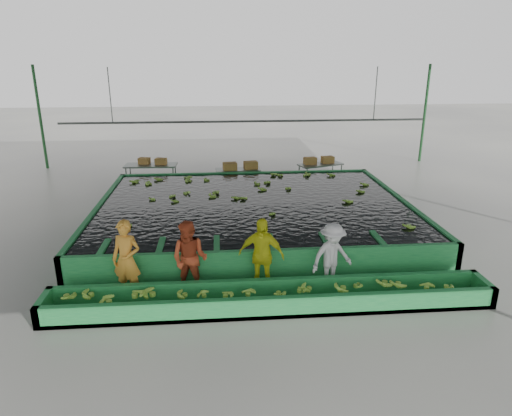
{
  "coord_description": "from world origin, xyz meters",
  "views": [
    {
      "loc": [
        -1.11,
        -12.56,
        5.39
      ],
      "look_at": [
        0.0,
        0.5,
        1.0
      ],
      "focal_mm": 32.0,
      "sensor_mm": 36.0,
      "label": 1
    }
  ],
  "objects": [
    {
      "name": "ground",
      "position": [
        0.0,
        0.0,
        0.0
      ],
      "size": [
        80.0,
        80.0,
        0.0
      ],
      "primitive_type": "plane",
      "color": "gray",
      "rests_on": "ground"
    },
    {
      "name": "shed_roof",
      "position": [
        0.0,
        0.0,
        5.0
      ],
      "size": [
        20.0,
        22.0,
        0.04
      ],
      "primitive_type": "cube",
      "color": "gray",
      "rests_on": "shed_posts"
    },
    {
      "name": "shed_posts",
      "position": [
        0.0,
        0.0,
        2.5
      ],
      "size": [
        20.0,
        22.0,
        5.0
      ],
      "primitive_type": null,
      "color": "#1E5227",
      "rests_on": "ground"
    },
    {
      "name": "flotation_tank",
      "position": [
        0.0,
        1.5,
        0.45
      ],
      "size": [
        10.0,
        8.0,
        0.9
      ],
      "primitive_type": null,
      "color": "#21833D",
      "rests_on": "ground"
    },
    {
      "name": "tank_water",
      "position": [
        0.0,
        1.5,
        0.85
      ],
      "size": [
        9.7,
        7.7,
        0.0
      ],
      "primitive_type": "cube",
      "color": "black",
      "rests_on": "flotation_tank"
    },
    {
      "name": "sorting_trough",
      "position": [
        0.0,
        -3.6,
        0.25
      ],
      "size": [
        10.0,
        1.0,
        0.5
      ],
      "primitive_type": null,
      "color": "#21833D",
      "rests_on": "ground"
    },
    {
      "name": "cableway_rail",
      "position": [
        0.0,
        5.0,
        3.0
      ],
      "size": [
        0.08,
        0.08,
        14.0
      ],
      "primitive_type": "cylinder",
      "color": "#59605B",
      "rests_on": "shed_roof"
    },
    {
      "name": "rail_hanger_left",
      "position": [
        -5.0,
        5.0,
        4.0
      ],
      "size": [
        0.04,
        0.04,
        2.0
      ],
      "primitive_type": "cylinder",
      "color": "#59605B",
      "rests_on": "shed_roof"
    },
    {
      "name": "rail_hanger_right",
      "position": [
        5.0,
        5.0,
        4.0
      ],
      "size": [
        0.04,
        0.04,
        2.0
      ],
      "primitive_type": "cylinder",
      "color": "#59605B",
      "rests_on": "shed_roof"
    },
    {
      "name": "worker_a",
      "position": [
        -3.26,
        -2.8,
        0.94
      ],
      "size": [
        0.79,
        0.63,
        1.89
      ],
      "primitive_type": "imported",
      "rotation": [
        0.0,
        0.0,
        -0.29
      ],
      "color": "orange",
      "rests_on": "ground"
    },
    {
      "name": "worker_b",
      "position": [
        -1.82,
        -2.8,
        0.91
      ],
      "size": [
        1.06,
        0.93,
        1.82
      ],
      "primitive_type": "imported",
      "rotation": [
        0.0,
        0.0,
        -0.32
      ],
      "color": "#AC3F20",
      "rests_on": "ground"
    },
    {
      "name": "worker_c",
      "position": [
        -0.16,
        -2.8,
        0.93
      ],
      "size": [
        1.18,
        0.75,
        1.86
      ],
      "primitive_type": "imported",
      "rotation": [
        0.0,
        0.0,
        -0.29
      ],
      "color": "#CDD419",
      "rests_on": "ground"
    },
    {
      "name": "worker_d",
      "position": [
        1.54,
        -2.8,
        0.83
      ],
      "size": [
        1.22,
        0.94,
        1.67
      ],
      "primitive_type": "imported",
      "rotation": [
        0.0,
        0.0,
        0.34
      ],
      "color": "silver",
      "rests_on": "ground"
    },
    {
      "name": "packing_table_left",
      "position": [
        -3.97,
        6.72,
        0.49
      ],
      "size": [
        2.21,
        0.95,
        0.99
      ],
      "primitive_type": null,
      "rotation": [
        0.0,
        0.0,
        -0.04
      ],
      "color": "#59605B",
      "rests_on": "ground"
    },
    {
      "name": "packing_table_mid",
      "position": [
        -0.28,
        6.18,
        0.42
      ],
      "size": [
        1.89,
        0.84,
        0.85
      ],
      "primitive_type": null,
      "rotation": [
        0.0,
        0.0,
        0.05
      ],
      "color": "#59605B",
      "rests_on": "ground"
    },
    {
      "name": "packing_table_right",
      "position": [
        3.37,
        6.7,
        0.44
      ],
      "size": [
        2.09,
        1.38,
        0.89
      ],
      "primitive_type": null,
      "rotation": [
        0.0,
        0.0,
        0.34
      ],
      "color": "#59605B",
      "rests_on": "ground"
    },
    {
      "name": "box_stack_left",
      "position": [
        -3.9,
        6.81,
        0.99
      ],
      "size": [
        1.24,
        0.57,
        0.26
      ],
      "primitive_type": null,
      "rotation": [
        0.0,
        0.0,
        -0.21
      ],
      "color": "olive",
      "rests_on": "packing_table_left"
    },
    {
      "name": "box_stack_mid",
      "position": [
        -0.18,
        6.12,
        0.85
      ],
      "size": [
        1.49,
        0.63,
        0.31
      ],
      "primitive_type": null,
      "rotation": [
        0.0,
        0.0,
        0.16
      ],
      "color": "olive",
      "rests_on": "packing_table_mid"
    },
    {
      "name": "box_stack_right",
      "position": [
        3.31,
        6.77,
        0.89
      ],
      "size": [
        1.39,
        0.6,
        0.29
      ],
      "primitive_type": null,
      "rotation": [
        0.0,
        0.0,
        0.17
      ],
      "color": "olive",
      "rests_on": "packing_table_right"
    },
    {
      "name": "floating_bananas",
      "position": [
        0.0,
        2.3,
        0.85
      ],
      "size": [
        8.75,
        5.96,
        0.12
      ],
      "primitive_type": null,
      "color": "#7AB335",
      "rests_on": "tank_water"
    },
    {
      "name": "trough_bananas",
      "position": [
        0.0,
        -3.6,
        0.4
      ],
      "size": [
        8.86,
        0.59,
        0.12
      ],
      "primitive_type": null,
      "color": "#7AB335",
      "rests_on": "sorting_trough"
    }
  ]
}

